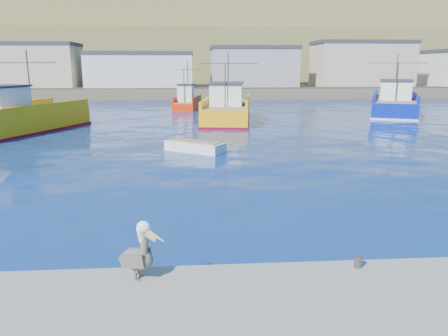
# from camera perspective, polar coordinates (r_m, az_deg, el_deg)

# --- Properties ---
(ground) EXTENTS (260.00, 260.00, 0.00)m
(ground) POSITION_cam_1_polar(r_m,az_deg,el_deg) (14.35, 0.52, -9.02)
(ground) COLOR #071352
(ground) RESTS_ON ground
(dock_bollards) EXTENTS (36.20, 0.20, 0.30)m
(dock_bollards) POSITION_cam_1_polar(r_m,az_deg,el_deg) (11.07, 5.17, -12.47)
(dock_bollards) COLOR #4C4C4C
(dock_bollards) RESTS_ON dock
(far_shore) EXTENTS (200.00, 81.00, 24.00)m
(far_shore) POSITION_cam_1_polar(r_m,az_deg,el_deg) (122.49, -3.78, 14.95)
(far_shore) COLOR brown
(far_shore) RESTS_ON ground
(trawler_yellow_a) EXTENTS (8.99, 13.60, 6.72)m
(trawler_yellow_a) POSITION_cam_1_polar(r_m,az_deg,el_deg) (39.92, -25.21, 5.84)
(trawler_yellow_a) COLOR #F3A40E
(trawler_yellow_a) RESTS_ON ground
(trawler_yellow_b) EXTENTS (6.14, 13.04, 6.68)m
(trawler_yellow_b) POSITION_cam_1_polar(r_m,az_deg,el_deg) (43.64, 0.42, 7.61)
(trawler_yellow_b) COLOR #F3A40E
(trawler_yellow_b) RESTS_ON ground
(trawler_blue) EXTENTS (9.51, 13.78, 6.74)m
(trawler_blue) POSITION_cam_1_polar(r_m,az_deg,el_deg) (53.34, 21.34, 7.78)
(trawler_blue) COLOR #031999
(trawler_blue) RESTS_ON ground
(boat_orange) EXTENTS (3.74, 7.18, 5.89)m
(boat_orange) POSITION_cam_1_polar(r_m,az_deg,el_deg) (55.88, -4.87, 8.67)
(boat_orange) COLOR red
(boat_orange) RESTS_ON ground
(skiff_mid) EXTENTS (4.01, 3.40, 0.86)m
(skiff_mid) POSITION_cam_1_polar(r_m,az_deg,el_deg) (28.21, -3.82, 2.71)
(skiff_mid) COLOR silver
(skiff_mid) RESTS_ON ground
(pelican) EXTENTS (1.16, 0.72, 1.46)m
(pelican) POSITION_cam_1_polar(r_m,az_deg,el_deg) (10.63, -11.09, -10.99)
(pelican) COLOR #595451
(pelican) RESTS_ON dock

